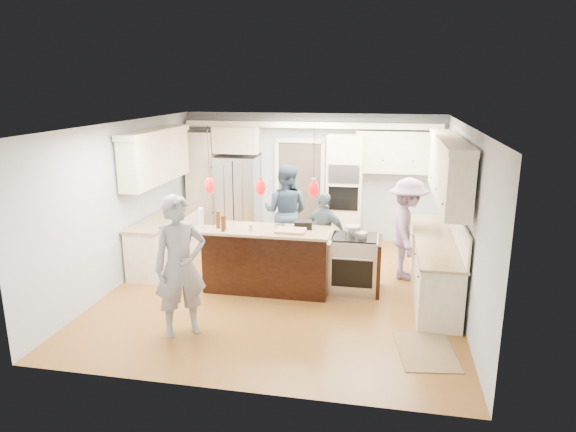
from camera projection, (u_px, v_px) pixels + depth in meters
name	position (u px, v px, depth m)	size (l,w,h in m)	color
ground_plane	(284.00, 288.00, 8.55)	(6.00, 6.00, 0.00)	olive
room_shell	(284.00, 181.00, 8.09)	(5.54, 6.04, 2.72)	#B2BCC6
refrigerator	(238.00, 198.00, 11.11)	(0.90, 0.70, 1.80)	#B7B7BC
oven_column	(345.00, 190.00, 10.65)	(0.72, 0.69, 2.30)	#F7EDC8
back_upper_cabinets	(275.00, 163.00, 10.89)	(5.30, 0.61, 2.54)	#F7EDC8
right_counter_run	(439.00, 230.00, 8.11)	(0.64, 3.10, 2.51)	#F7EDC8
left_cabinets	(163.00, 209.00, 9.49)	(0.64, 2.30, 2.51)	#F7EDC8
kitchen_island	(270.00, 258.00, 8.54)	(2.10, 1.46, 1.12)	black
island_range	(355.00, 264.00, 8.36)	(0.82, 0.71, 0.92)	#B7B7BC
pendant_lights	(261.00, 187.00, 7.65)	(1.75, 0.15, 1.03)	black
person_bar_end	(180.00, 266.00, 6.79)	(0.70, 0.46, 1.92)	gray
person_far_left	(286.00, 212.00, 9.80)	(0.89, 0.70, 1.84)	#2E435A
person_far_right	(324.00, 233.00, 9.07)	(0.86, 0.36, 1.46)	slate
person_range_side	(407.00, 229.00, 8.81)	(1.14, 0.66, 1.76)	gray
floor_rug	(426.00, 351.00, 6.51)	(0.69, 1.01, 0.01)	#9C7D55
water_bottle	(201.00, 218.00, 7.93)	(0.08, 0.08, 0.33)	silver
beer_bottle_a	(218.00, 220.00, 7.95)	(0.07, 0.07, 0.27)	#4C250D
beer_bottle_b	(223.00, 224.00, 7.78)	(0.06, 0.06, 0.25)	#4C250D
beer_bottle_c	(224.00, 223.00, 7.90)	(0.05, 0.05, 0.21)	#4C250D
drink_can	(251.00, 228.00, 7.79)	(0.06, 0.06, 0.11)	#B7B7BC
cutting_board	(291.00, 231.00, 7.78)	(0.45, 0.32, 0.03)	tan
pot_large	(353.00, 230.00, 8.32)	(0.25, 0.25, 0.15)	#B7B7BC
pot_small	(361.00, 235.00, 8.14)	(0.20, 0.20, 0.10)	#B7B7BC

